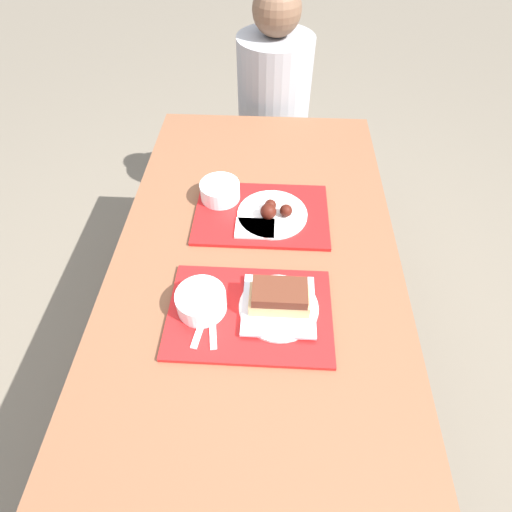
{
  "coord_description": "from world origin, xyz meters",
  "views": [
    {
      "loc": [
        0.04,
        -0.69,
        1.61
      ],
      "look_at": [
        0.0,
        0.02,
        0.78
      ],
      "focal_mm": 28.0,
      "sensor_mm": 36.0,
      "label": 1
    }
  ],
  "objects_px": {
    "tray_near": "(250,313)",
    "bowl_coleslaw_near": "(201,300)",
    "tray_far": "(262,214)",
    "brisket_sandwich_plate": "(279,301)",
    "person_seated_across": "(274,91)",
    "bowl_coleslaw_far": "(220,190)",
    "wings_plate_far": "(273,212)"
  },
  "relations": [
    {
      "from": "brisket_sandwich_plate",
      "to": "person_seated_across",
      "type": "bearing_deg",
      "value": 91.88
    },
    {
      "from": "tray_near",
      "to": "brisket_sandwich_plate",
      "type": "height_order",
      "value": "brisket_sandwich_plate"
    },
    {
      "from": "bowl_coleslaw_near",
      "to": "brisket_sandwich_plate",
      "type": "xyz_separation_m",
      "value": [
        0.2,
        0.01,
        0.0
      ]
    },
    {
      "from": "tray_far",
      "to": "wings_plate_far",
      "type": "xyz_separation_m",
      "value": [
        0.03,
        -0.01,
        0.02
      ]
    },
    {
      "from": "tray_near",
      "to": "bowl_coleslaw_far",
      "type": "bearing_deg",
      "value": 105.82
    },
    {
      "from": "bowl_coleslaw_near",
      "to": "brisket_sandwich_plate",
      "type": "distance_m",
      "value": 0.2
    },
    {
      "from": "tray_near",
      "to": "wings_plate_far",
      "type": "height_order",
      "value": "wings_plate_far"
    },
    {
      "from": "wings_plate_far",
      "to": "bowl_coleslaw_near",
      "type": "bearing_deg",
      "value": -116.12
    },
    {
      "from": "brisket_sandwich_plate",
      "to": "person_seated_across",
      "type": "relative_size",
      "value": 0.28
    },
    {
      "from": "tray_far",
      "to": "bowl_coleslaw_near",
      "type": "xyz_separation_m",
      "value": [
        -0.14,
        -0.36,
        0.04
      ]
    },
    {
      "from": "brisket_sandwich_plate",
      "to": "wings_plate_far",
      "type": "bearing_deg",
      "value": 94.07
    },
    {
      "from": "person_seated_across",
      "to": "brisket_sandwich_plate",
      "type": "bearing_deg",
      "value": -88.12
    },
    {
      "from": "bowl_coleslaw_near",
      "to": "person_seated_across",
      "type": "height_order",
      "value": "person_seated_across"
    },
    {
      "from": "bowl_coleslaw_near",
      "to": "tray_far",
      "type": "bearing_deg",
      "value": 69.26
    },
    {
      "from": "tray_far",
      "to": "bowl_coleslaw_far",
      "type": "bearing_deg",
      "value": 154.41
    },
    {
      "from": "bowl_coleslaw_near",
      "to": "brisket_sandwich_plate",
      "type": "height_order",
      "value": "brisket_sandwich_plate"
    },
    {
      "from": "tray_far",
      "to": "wings_plate_far",
      "type": "relative_size",
      "value": 1.91
    },
    {
      "from": "tray_near",
      "to": "wings_plate_far",
      "type": "relative_size",
      "value": 1.91
    },
    {
      "from": "tray_far",
      "to": "bowl_coleslaw_near",
      "type": "height_order",
      "value": "bowl_coleslaw_near"
    },
    {
      "from": "brisket_sandwich_plate",
      "to": "person_seated_across",
      "type": "height_order",
      "value": "person_seated_across"
    },
    {
      "from": "brisket_sandwich_plate",
      "to": "person_seated_across",
      "type": "distance_m",
      "value": 1.17
    },
    {
      "from": "tray_near",
      "to": "tray_far",
      "type": "height_order",
      "value": "same"
    },
    {
      "from": "tray_near",
      "to": "wings_plate_far",
      "type": "bearing_deg",
      "value": 82.26
    },
    {
      "from": "tray_far",
      "to": "person_seated_across",
      "type": "relative_size",
      "value": 0.57
    },
    {
      "from": "tray_near",
      "to": "bowl_coleslaw_near",
      "type": "height_order",
      "value": "bowl_coleslaw_near"
    },
    {
      "from": "bowl_coleslaw_far",
      "to": "brisket_sandwich_plate",
      "type": "bearing_deg",
      "value": -64.92
    },
    {
      "from": "bowl_coleslaw_far",
      "to": "tray_near",
      "type": "bearing_deg",
      "value": -74.18
    },
    {
      "from": "bowl_coleslaw_near",
      "to": "bowl_coleslaw_far",
      "type": "xyz_separation_m",
      "value": [
        -0.0,
        0.43,
        0.0
      ]
    },
    {
      "from": "person_seated_across",
      "to": "tray_near",
      "type": "bearing_deg",
      "value": -91.67
    },
    {
      "from": "bowl_coleslaw_far",
      "to": "wings_plate_far",
      "type": "distance_m",
      "value": 0.19
    },
    {
      "from": "tray_near",
      "to": "brisket_sandwich_plate",
      "type": "distance_m",
      "value": 0.08
    },
    {
      "from": "tray_near",
      "to": "tray_far",
      "type": "xyz_separation_m",
      "value": [
        0.01,
        0.37,
        0.0
      ]
    }
  ]
}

